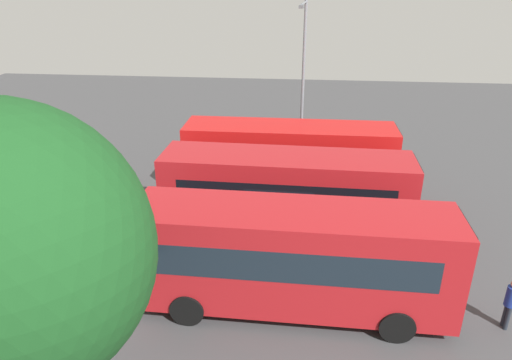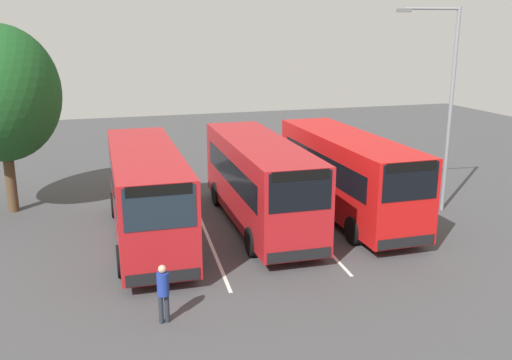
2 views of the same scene
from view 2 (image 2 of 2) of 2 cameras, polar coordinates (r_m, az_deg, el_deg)
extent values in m
plane|color=#424244|center=(22.73, -0.38, -4.41)|extent=(61.13, 61.13, 0.00)
cube|color=#AD191E|center=(20.81, -11.10, -1.10)|extent=(9.53, 2.53, 3.05)
cube|color=#19232D|center=(16.08, -9.78, -2.79)|extent=(0.16, 2.07, 1.28)
cube|color=#19232D|center=(20.82, -8.01, 0.10)|extent=(7.97, 0.23, 0.98)
cube|color=#19232D|center=(20.66, -14.31, -0.35)|extent=(7.97, 0.23, 0.98)
cube|color=black|center=(15.91, -9.86, -1.02)|extent=(0.14, 1.88, 0.32)
cube|color=black|center=(16.82, -9.45, -9.73)|extent=(0.14, 2.17, 0.36)
cylinder|color=black|center=(18.52, -6.59, -7.45)|extent=(1.04, 0.30, 1.03)
cylinder|color=black|center=(18.34, -13.55, -8.02)|extent=(1.04, 0.30, 1.03)
cylinder|color=black|center=(24.19, -8.93, -2.09)|extent=(1.04, 0.30, 1.03)
cylinder|color=black|center=(24.06, -14.21, -2.48)|extent=(1.04, 0.30, 1.03)
cube|color=#AD191E|center=(22.02, 0.31, 0.09)|extent=(9.54, 2.57, 3.05)
cube|color=black|center=(17.48, 4.51, -1.16)|extent=(0.17, 2.07, 1.28)
cube|color=black|center=(22.25, 3.16, 1.20)|extent=(7.97, 0.27, 0.98)
cube|color=black|center=(21.65, -2.61, 0.81)|extent=(7.97, 0.27, 0.98)
cube|color=black|center=(17.33, 4.57, 0.49)|extent=(0.14, 1.88, 0.32)
cube|color=black|center=(18.16, 4.41, -7.63)|extent=(0.15, 2.17, 0.36)
cylinder|color=black|center=(20.03, 5.78, -5.65)|extent=(1.04, 0.30, 1.03)
cylinder|color=black|center=(19.38, -0.43, -6.31)|extent=(1.04, 0.30, 1.03)
cylinder|color=black|center=(25.49, 0.87, -1.01)|extent=(1.04, 0.30, 1.03)
cylinder|color=black|center=(24.98, -4.05, -1.39)|extent=(1.04, 0.30, 1.03)
cube|color=red|center=(23.40, 9.22, 0.79)|extent=(9.49, 2.36, 3.05)
cube|color=black|center=(19.22, 15.40, -0.17)|extent=(0.12, 2.07, 1.28)
cube|color=black|center=(23.83, 11.75, 1.83)|extent=(7.97, 0.09, 0.98)
cube|color=black|center=(22.84, 6.67, 1.48)|extent=(7.97, 0.09, 0.98)
cube|color=black|center=(19.08, 15.55, 1.34)|extent=(0.10, 1.88, 0.32)
cube|color=black|center=(19.84, 15.02, -6.12)|extent=(0.10, 2.16, 0.36)
cylinder|color=black|center=(21.78, 15.20, -4.40)|extent=(1.03, 0.28, 1.03)
cylinder|color=black|center=(20.72, 9.92, -5.09)|extent=(1.03, 0.28, 1.03)
cylinder|color=black|center=(26.86, 8.45, -0.34)|extent=(1.03, 0.28, 1.03)
cylinder|color=black|center=(26.01, 3.98, -0.72)|extent=(1.03, 0.28, 1.03)
cylinder|color=#232833|center=(15.44, -9.65, -12.86)|extent=(0.13, 0.13, 0.80)
cylinder|color=#232833|center=(15.47, -9.06, -12.78)|extent=(0.13, 0.13, 0.80)
cylinder|color=navy|center=(15.13, -9.47, -10.41)|extent=(0.34, 0.34, 0.64)
sphere|color=tan|center=(14.96, -9.54, -8.94)|extent=(0.22, 0.22, 0.22)
cylinder|color=gray|center=(24.76, 19.18, 6.49)|extent=(0.16, 0.16, 8.48)
cylinder|color=gray|center=(23.95, 17.52, 16.32)|extent=(0.30, 2.37, 0.10)
cube|color=slate|center=(23.40, 14.86, 16.36)|extent=(0.25, 0.58, 0.14)
cylinder|color=#4C3823|center=(25.96, -23.76, 0.29)|extent=(0.44, 0.44, 3.06)
ellipsoid|color=#194C1E|center=(25.37, -24.60, 8.03)|extent=(5.34, 4.81, 5.61)
cube|color=silver|center=(22.28, -5.30, -4.87)|extent=(11.59, 0.89, 0.01)
cube|color=silver|center=(23.33, 4.31, -3.91)|extent=(11.59, 0.89, 0.01)
camera|label=1|loc=(22.36, -45.83, 16.04)|focal=32.86mm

